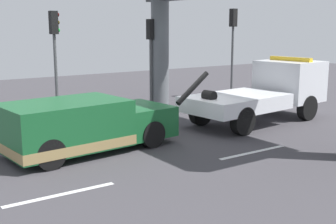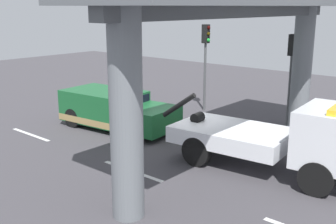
{
  "view_description": "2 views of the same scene",
  "coord_description": "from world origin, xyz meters",
  "px_view_note": "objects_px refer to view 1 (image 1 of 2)",
  "views": [
    {
      "loc": [
        -9.36,
        -12.1,
        3.71
      ],
      "look_at": [
        -1.19,
        -0.21,
        0.92
      ],
      "focal_mm": 47.55,
      "sensor_mm": 36.0,
      "label": 1
    },
    {
      "loc": [
        8.97,
        -11.65,
        5.15
      ],
      "look_at": [
        -1.41,
        0.41,
        1.08
      ],
      "focal_mm": 44.24,
      "sensor_mm": 36.0,
      "label": 2
    }
  ],
  "objects_px": {
    "traffic_cone_orange": "(149,120)",
    "tow_truck_white": "(268,90)",
    "towed_van_green": "(83,126)",
    "traffic_light_near": "(55,41)",
    "traffic_light_mid": "(233,34)",
    "traffic_light_far": "(151,43)"
  },
  "relations": [
    {
      "from": "traffic_light_near",
      "to": "traffic_light_mid",
      "type": "bearing_deg",
      "value": 0.0
    },
    {
      "from": "traffic_light_far",
      "to": "towed_van_green",
      "type": "bearing_deg",
      "value": -137.92
    },
    {
      "from": "towed_van_green",
      "to": "traffic_light_mid",
      "type": "distance_m",
      "value": 12.08
    },
    {
      "from": "towed_van_green",
      "to": "traffic_light_near",
      "type": "bearing_deg",
      "value": 77.29
    },
    {
      "from": "tow_truck_white",
      "to": "traffic_light_mid",
      "type": "distance_m",
      "value": 6.08
    },
    {
      "from": "traffic_cone_orange",
      "to": "towed_van_green",
      "type": "bearing_deg",
      "value": -153.01
    },
    {
      "from": "traffic_light_near",
      "to": "traffic_light_far",
      "type": "relative_size",
      "value": 1.07
    },
    {
      "from": "traffic_light_mid",
      "to": "traffic_light_far",
      "type": "bearing_deg",
      "value": -180.0
    },
    {
      "from": "traffic_cone_orange",
      "to": "tow_truck_white",
      "type": "bearing_deg",
      "value": -19.91
    },
    {
      "from": "traffic_light_mid",
      "to": "traffic_cone_orange",
      "type": "relative_size",
      "value": 8.11
    },
    {
      "from": "traffic_light_far",
      "to": "traffic_cone_orange",
      "type": "distance_m",
      "value": 4.85
    },
    {
      "from": "towed_van_green",
      "to": "traffic_light_far",
      "type": "height_order",
      "value": "traffic_light_far"
    },
    {
      "from": "tow_truck_white",
      "to": "traffic_light_far",
      "type": "relative_size",
      "value": 1.83
    },
    {
      "from": "traffic_light_near",
      "to": "towed_van_green",
      "type": "bearing_deg",
      "value": -102.71
    },
    {
      "from": "tow_truck_white",
      "to": "traffic_light_near",
      "type": "bearing_deg",
      "value": 143.65
    },
    {
      "from": "traffic_light_far",
      "to": "traffic_light_mid",
      "type": "xyz_separation_m",
      "value": [
        5.0,
        0.0,
        0.39
      ]
    },
    {
      "from": "towed_van_green",
      "to": "traffic_light_near",
      "type": "height_order",
      "value": "traffic_light_near"
    },
    {
      "from": "towed_van_green",
      "to": "traffic_cone_orange",
      "type": "bearing_deg",
      "value": 26.99
    },
    {
      "from": "traffic_light_near",
      "to": "traffic_cone_orange",
      "type": "height_order",
      "value": "traffic_light_near"
    },
    {
      "from": "traffic_light_near",
      "to": "tow_truck_white",
      "type": "bearing_deg",
      "value": -36.35
    },
    {
      "from": "tow_truck_white",
      "to": "traffic_light_far",
      "type": "xyz_separation_m",
      "value": [
        -2.32,
        5.02,
        1.74
      ]
    },
    {
      "from": "tow_truck_white",
      "to": "traffic_light_near",
      "type": "relative_size",
      "value": 1.71
    }
  ]
}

